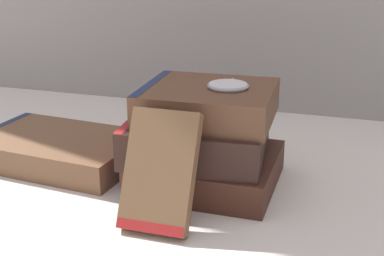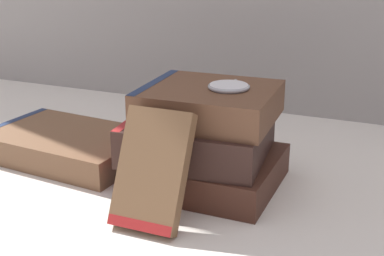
{
  "view_description": "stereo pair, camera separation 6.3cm",
  "coord_description": "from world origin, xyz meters",
  "px_view_note": "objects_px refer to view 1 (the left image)",
  "views": [
    {
      "loc": [
        0.21,
        -0.61,
        0.32
      ],
      "look_at": [
        0.01,
        0.02,
        0.09
      ],
      "focal_mm": 50.0,
      "sensor_mm": 36.0,
      "label": 1
    },
    {
      "loc": [
        0.26,
        -0.59,
        0.32
      ],
      "look_at": [
        0.01,
        0.02,
        0.09
      ],
      "focal_mm": 50.0,
      "sensor_mm": 36.0,
      "label": 2
    }
  ],
  "objects_px": {
    "book_side_left": "(56,149)",
    "pocket_watch": "(228,86)",
    "book_flat_bottom": "(204,168)",
    "book_flat_middle": "(194,136)",
    "book_leaning_front": "(156,175)",
    "book_flat_top": "(205,103)"
  },
  "relations": [
    {
      "from": "book_leaning_front",
      "to": "pocket_watch",
      "type": "xyz_separation_m",
      "value": [
        0.05,
        0.13,
        0.08
      ]
    },
    {
      "from": "book_leaning_front",
      "to": "book_flat_middle",
      "type": "bearing_deg",
      "value": 86.41
    },
    {
      "from": "book_leaning_front",
      "to": "pocket_watch",
      "type": "distance_m",
      "value": 0.16
    },
    {
      "from": "book_flat_middle",
      "to": "pocket_watch",
      "type": "relative_size",
      "value": 3.37
    },
    {
      "from": "book_flat_middle",
      "to": "book_flat_top",
      "type": "xyz_separation_m",
      "value": [
        0.01,
        0.01,
        0.05
      ]
    },
    {
      "from": "book_flat_bottom",
      "to": "pocket_watch",
      "type": "distance_m",
      "value": 0.12
    },
    {
      "from": "book_side_left",
      "to": "pocket_watch",
      "type": "bearing_deg",
      "value": 5.15
    },
    {
      "from": "book_flat_middle",
      "to": "book_side_left",
      "type": "relative_size",
      "value": 0.77
    },
    {
      "from": "book_flat_top",
      "to": "book_leaning_front",
      "type": "distance_m",
      "value": 0.14
    },
    {
      "from": "book_side_left",
      "to": "book_leaning_front",
      "type": "distance_m",
      "value": 0.26
    },
    {
      "from": "book_flat_bottom",
      "to": "book_flat_top",
      "type": "bearing_deg",
      "value": 96.51
    },
    {
      "from": "book_flat_middle",
      "to": "pocket_watch",
      "type": "height_order",
      "value": "pocket_watch"
    },
    {
      "from": "book_flat_bottom",
      "to": "book_flat_top",
      "type": "height_order",
      "value": "book_flat_top"
    },
    {
      "from": "book_side_left",
      "to": "book_leaning_front",
      "type": "height_order",
      "value": "book_leaning_front"
    },
    {
      "from": "book_flat_middle",
      "to": "book_flat_top",
      "type": "distance_m",
      "value": 0.05
    },
    {
      "from": "book_flat_bottom",
      "to": "book_side_left",
      "type": "distance_m",
      "value": 0.24
    },
    {
      "from": "book_flat_bottom",
      "to": "pocket_watch",
      "type": "bearing_deg",
      "value": 12.26
    },
    {
      "from": "pocket_watch",
      "to": "book_flat_middle",
      "type": "bearing_deg",
      "value": -166.37
    },
    {
      "from": "book_flat_top",
      "to": "book_leaning_front",
      "type": "bearing_deg",
      "value": -101.53
    },
    {
      "from": "book_flat_bottom",
      "to": "book_flat_middle",
      "type": "xyz_separation_m",
      "value": [
        -0.01,
        -0.0,
        0.05
      ]
    },
    {
      "from": "book_flat_bottom",
      "to": "book_flat_middle",
      "type": "bearing_deg",
      "value": -162.35
    },
    {
      "from": "book_flat_middle",
      "to": "pocket_watch",
      "type": "xyz_separation_m",
      "value": [
        0.04,
        0.01,
        0.07
      ]
    }
  ]
}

